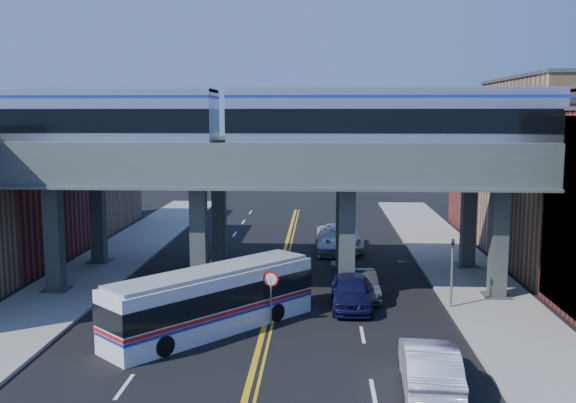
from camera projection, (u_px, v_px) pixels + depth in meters
name	position (u px, v px, depth m)	size (l,w,h in m)	color
ground	(258.00, 349.00, 27.00)	(120.00, 120.00, 0.00)	black
sidewalk_west	(79.00, 282.00, 37.46)	(5.00, 70.00, 0.16)	gray
sidewalk_east	(477.00, 288.00, 36.30)	(5.00, 70.00, 0.16)	gray
building_west_b	(7.00, 179.00, 43.03)	(8.00, 14.00, 11.00)	maroon
building_west_c	(80.00, 181.00, 56.09)	(8.00, 10.00, 8.00)	#A17953
building_east_b	(569.00, 174.00, 41.08)	(8.00, 14.00, 12.00)	#A17953
building_east_c	(509.00, 178.00, 54.15)	(8.00, 10.00, 9.00)	maroon
elevated_viaduct_near	(272.00, 178.00, 34.04)	(52.00, 3.60, 7.40)	#3A4341
elevated_viaduct_far	(280.00, 167.00, 40.97)	(52.00, 3.60, 7.40)	#3A4341
transit_train	(391.00, 121.00, 33.32)	(52.37, 3.29, 3.84)	black
stop_sign	(271.00, 289.00, 29.71)	(0.76, 0.09, 2.63)	slate
traffic_signal	(452.00, 265.00, 32.16)	(0.15, 0.18, 4.10)	slate
transit_bus	(213.00, 301.00, 29.12)	(8.87, 9.44, 2.73)	silver
car_lane_a	(351.00, 291.00, 32.72)	(2.02, 5.02, 1.71)	#11123E
car_lane_b	(362.00, 285.00, 34.48)	(1.53, 4.38, 1.44)	#323234
car_lane_c	(340.00, 238.00, 46.86)	(2.94, 6.38, 1.77)	white
car_lane_d	(330.00, 242.00, 45.88)	(2.07, 5.09, 1.48)	#B0B2B6
car_parked_curb	(429.00, 366.00, 22.88)	(1.88, 5.40, 1.78)	silver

